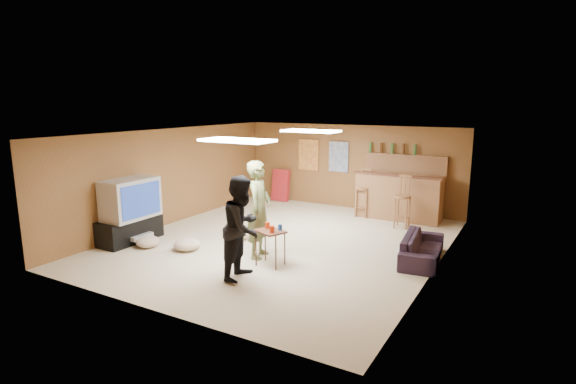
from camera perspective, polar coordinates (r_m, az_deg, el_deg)
The scene contains 32 objects.
ground at distance 9.16m, azimuth -0.62°, elevation -6.36°, with size 7.00×7.00×0.00m, color beige.
ceiling at distance 8.74m, azimuth -0.65°, elevation 7.50°, with size 6.00×7.00×0.02m, color silver.
wall_back at distance 12.00m, azimuth 7.82°, elevation 3.19°, with size 6.00×0.02×2.20m, color brown.
wall_front at distance 6.21m, azimuth -17.19°, elevation -5.01°, with size 6.00×0.02×2.20m, color brown.
wall_left at distance 10.69m, azimuth -14.67°, elevation 1.92°, with size 0.02×7.00×2.20m, color brown.
wall_right at distance 7.85m, azimuth 18.65°, elevation -1.69°, with size 0.02×7.00×2.20m, color brown.
tv_stand at distance 9.67m, azimuth -19.41°, elevation -4.52°, with size 0.55×1.30×0.50m, color black.
dvd_box at distance 9.54m, azimuth -18.50°, elevation -5.30°, with size 0.35×0.50×0.08m, color #B2B2B7.
tv_body at distance 9.47m, azimuth -19.39°, elevation -0.80°, with size 0.60×1.10×0.80m, color #B2B2B7.
tv_screen at distance 9.24m, azimuth -18.12°, elevation -1.01°, with size 0.02×0.95×0.65m, color navy.
bar_counter at distance 11.11m, azimuth 13.87°, elevation -0.58°, with size 2.00×0.60×1.10m, color brown.
bar_lip at distance 10.77m, azimuth 13.64°, elevation 2.04°, with size 2.10×0.12×0.05m, color #462216.
bar_shelf at distance 11.39m, azimuth 14.72°, elevation 4.51°, with size 2.00×0.18×0.05m, color brown.
bar_backing at distance 11.45m, azimuth 14.67°, elevation 3.03°, with size 2.00×0.14×0.60m, color brown.
poster_left at distance 12.42m, azimuth 2.62°, elevation 4.73°, with size 0.60×0.03×0.85m, color #BF3F26.
poster_right at distance 12.04m, azimuth 6.45°, elevation 4.46°, with size 0.55×0.03×0.80m, color #334C99.
folding_chair_stack at distance 12.80m, azimuth -0.93°, elevation 0.87°, with size 0.50×0.14×0.90m, color red.
ceiling_panel_front at distance 7.49m, azimuth -6.48°, elevation 6.53°, with size 1.20×0.60×0.04m, color white.
ceiling_panel_back at distance 9.80m, azimuth 2.92°, elevation 7.74°, with size 1.20×0.60×0.04m, color white.
person_olive at distance 8.11m, azimuth -3.70°, elevation -2.24°, with size 0.65×0.42×1.77m, color #60683C.
person_black at distance 7.20m, azimuth -5.79°, elevation -4.48°, with size 0.81×0.63×1.67m, color black.
sofa at distance 8.43m, azimuth 16.67°, elevation -6.81°, with size 1.59×0.62×0.47m, color black.
tray_table at distance 7.82m, azimuth -2.25°, elevation -7.10°, with size 0.48×0.39×0.63m, color #462216.
cup_red_near at distance 7.83m, azimuth -2.64°, elevation -4.24°, with size 0.08×0.08×0.12m, color red.
cup_red_far at distance 7.59m, azimuth -2.05°, elevation -4.74°, with size 0.09×0.09×0.12m, color red.
cup_blue at distance 7.73m, azimuth -1.02°, elevation -4.50°, with size 0.07×0.07×0.10m, color navy.
bar_stool_left at distance 11.13m, azimuth 9.55°, elevation 0.16°, with size 0.41×0.41×1.31m, color brown, non-canonical shape.
bar_stool_right at distance 10.36m, azimuth 14.33°, elevation -1.51°, with size 0.34×0.34×1.09m, color brown, non-canonical shape.
cushion_near_tv at distance 8.86m, azimuth -12.68°, elevation -6.50°, with size 0.50×0.50×0.23m, color tan.
cushion_mid at distance 9.37m, azimuth -6.27°, elevation -5.35°, with size 0.47×0.47×0.21m, color tan.
cushion_far at distance 9.25m, azimuth -17.35°, elevation -6.05°, with size 0.46×0.46×0.21m, color tan.
bottle_row at distance 11.44m, azimuth 13.08°, elevation 5.41°, with size 1.20×0.08×0.26m, color #3F7233, non-canonical shape.
Camera 1 is at (4.39, -7.54, 2.81)m, focal length 28.00 mm.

